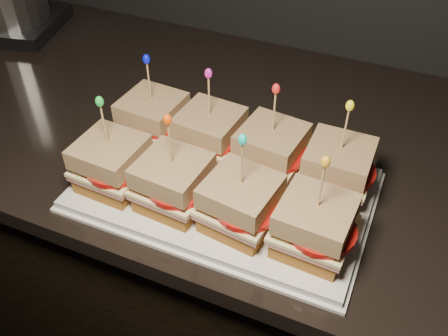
% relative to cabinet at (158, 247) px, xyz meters
% --- Properties ---
extents(cabinet, '(2.49, 0.66, 0.86)m').
position_rel_cabinet_xyz_m(cabinet, '(0.00, 0.00, 0.00)').
color(cabinet, black).
rests_on(cabinet, ground).
extents(granite_slab, '(2.53, 0.70, 0.03)m').
position_rel_cabinet_xyz_m(granite_slab, '(0.00, 0.00, 0.44)').
color(granite_slab, black).
rests_on(granite_slab, cabinet).
extents(platter, '(0.45, 0.28, 0.02)m').
position_rel_cabinet_xyz_m(platter, '(0.27, -0.18, 0.47)').
color(platter, white).
rests_on(platter, granite_slab).
extents(platter_rim, '(0.46, 0.29, 0.01)m').
position_rel_cabinet_xyz_m(platter_rim, '(0.27, -0.18, 0.46)').
color(platter_rim, white).
rests_on(platter_rim, granite_slab).
extents(sandwich_0_bread_bot, '(0.10, 0.10, 0.03)m').
position_rel_cabinet_xyz_m(sandwich_0_bread_bot, '(0.10, -0.11, 0.49)').
color(sandwich_0_bread_bot, brown).
rests_on(sandwich_0_bread_bot, platter).
extents(sandwich_0_ham, '(0.11, 0.11, 0.01)m').
position_rel_cabinet_xyz_m(sandwich_0_ham, '(0.10, -0.11, 0.51)').
color(sandwich_0_ham, '#B76164').
rests_on(sandwich_0_ham, sandwich_0_bread_bot).
extents(sandwich_0_cheese, '(0.11, 0.11, 0.01)m').
position_rel_cabinet_xyz_m(sandwich_0_cheese, '(0.10, -0.11, 0.52)').
color(sandwich_0_cheese, '#F5EAA0').
rests_on(sandwich_0_cheese, sandwich_0_ham).
extents(sandwich_0_tomato, '(0.09, 0.09, 0.01)m').
position_rel_cabinet_xyz_m(sandwich_0_tomato, '(0.12, -0.12, 0.52)').
color(sandwich_0_tomato, red).
rests_on(sandwich_0_tomato, sandwich_0_cheese).
extents(sandwich_0_bread_top, '(0.10, 0.10, 0.03)m').
position_rel_cabinet_xyz_m(sandwich_0_bread_top, '(0.10, -0.11, 0.54)').
color(sandwich_0_bread_top, brown).
rests_on(sandwich_0_bread_top, sandwich_0_tomato).
extents(sandwich_0_pick, '(0.00, 0.00, 0.09)m').
position_rel_cabinet_xyz_m(sandwich_0_pick, '(0.10, -0.11, 0.59)').
color(sandwich_0_pick, tan).
rests_on(sandwich_0_pick, sandwich_0_bread_top).
extents(sandwich_0_frill, '(0.01, 0.01, 0.02)m').
position_rel_cabinet_xyz_m(sandwich_0_frill, '(0.10, -0.11, 0.64)').
color(sandwich_0_frill, '#080FDF').
rests_on(sandwich_0_frill, sandwich_0_pick).
extents(sandwich_1_bread_bot, '(0.10, 0.10, 0.03)m').
position_rel_cabinet_xyz_m(sandwich_1_bread_bot, '(0.21, -0.11, 0.49)').
color(sandwich_1_bread_bot, brown).
rests_on(sandwich_1_bread_bot, platter).
extents(sandwich_1_ham, '(0.11, 0.11, 0.01)m').
position_rel_cabinet_xyz_m(sandwich_1_ham, '(0.21, -0.11, 0.51)').
color(sandwich_1_ham, '#B76164').
rests_on(sandwich_1_ham, sandwich_1_bread_bot).
extents(sandwich_1_cheese, '(0.11, 0.11, 0.01)m').
position_rel_cabinet_xyz_m(sandwich_1_cheese, '(0.21, -0.11, 0.52)').
color(sandwich_1_cheese, '#F5EAA0').
rests_on(sandwich_1_cheese, sandwich_1_ham).
extents(sandwich_1_tomato, '(0.09, 0.09, 0.01)m').
position_rel_cabinet_xyz_m(sandwich_1_tomato, '(0.22, -0.12, 0.52)').
color(sandwich_1_tomato, red).
rests_on(sandwich_1_tomato, sandwich_1_cheese).
extents(sandwich_1_bread_top, '(0.10, 0.10, 0.03)m').
position_rel_cabinet_xyz_m(sandwich_1_bread_top, '(0.21, -0.11, 0.54)').
color(sandwich_1_bread_top, brown).
rests_on(sandwich_1_bread_top, sandwich_1_tomato).
extents(sandwich_1_pick, '(0.00, 0.00, 0.09)m').
position_rel_cabinet_xyz_m(sandwich_1_pick, '(0.21, -0.11, 0.59)').
color(sandwich_1_pick, tan).
rests_on(sandwich_1_pick, sandwich_1_bread_top).
extents(sandwich_1_frill, '(0.01, 0.01, 0.02)m').
position_rel_cabinet_xyz_m(sandwich_1_frill, '(0.21, -0.11, 0.64)').
color(sandwich_1_frill, '#C920A0').
rests_on(sandwich_1_frill, sandwich_1_pick).
extents(sandwich_2_bread_bot, '(0.10, 0.10, 0.03)m').
position_rel_cabinet_xyz_m(sandwich_2_bread_bot, '(0.32, -0.11, 0.49)').
color(sandwich_2_bread_bot, brown).
rests_on(sandwich_2_bread_bot, platter).
extents(sandwich_2_ham, '(0.11, 0.11, 0.01)m').
position_rel_cabinet_xyz_m(sandwich_2_ham, '(0.32, -0.11, 0.51)').
color(sandwich_2_ham, '#B76164').
rests_on(sandwich_2_ham, sandwich_2_bread_bot).
extents(sandwich_2_cheese, '(0.12, 0.11, 0.01)m').
position_rel_cabinet_xyz_m(sandwich_2_cheese, '(0.32, -0.11, 0.52)').
color(sandwich_2_cheese, '#F5EAA0').
rests_on(sandwich_2_cheese, sandwich_2_ham).
extents(sandwich_2_tomato, '(0.09, 0.09, 0.01)m').
position_rel_cabinet_xyz_m(sandwich_2_tomato, '(0.33, -0.12, 0.52)').
color(sandwich_2_tomato, red).
rests_on(sandwich_2_tomato, sandwich_2_cheese).
extents(sandwich_2_bread_top, '(0.11, 0.11, 0.03)m').
position_rel_cabinet_xyz_m(sandwich_2_bread_top, '(0.32, -0.11, 0.54)').
color(sandwich_2_bread_top, brown).
rests_on(sandwich_2_bread_top, sandwich_2_tomato).
extents(sandwich_2_pick, '(0.00, 0.00, 0.09)m').
position_rel_cabinet_xyz_m(sandwich_2_pick, '(0.32, -0.11, 0.59)').
color(sandwich_2_pick, tan).
rests_on(sandwich_2_pick, sandwich_2_bread_top).
extents(sandwich_2_frill, '(0.01, 0.01, 0.02)m').
position_rel_cabinet_xyz_m(sandwich_2_frill, '(0.32, -0.11, 0.64)').
color(sandwich_2_frill, red).
rests_on(sandwich_2_frill, sandwich_2_pick).
extents(sandwich_3_bread_bot, '(0.09, 0.09, 0.03)m').
position_rel_cabinet_xyz_m(sandwich_3_bread_bot, '(0.43, -0.11, 0.49)').
color(sandwich_3_bread_bot, brown).
rests_on(sandwich_3_bread_bot, platter).
extents(sandwich_3_ham, '(0.10, 0.10, 0.01)m').
position_rel_cabinet_xyz_m(sandwich_3_ham, '(0.43, -0.11, 0.51)').
color(sandwich_3_ham, '#B76164').
rests_on(sandwich_3_ham, sandwich_3_bread_bot).
extents(sandwich_3_cheese, '(0.10, 0.10, 0.01)m').
position_rel_cabinet_xyz_m(sandwich_3_cheese, '(0.43, -0.11, 0.52)').
color(sandwich_3_cheese, '#F5EAA0').
rests_on(sandwich_3_cheese, sandwich_3_ham).
extents(sandwich_3_tomato, '(0.09, 0.09, 0.01)m').
position_rel_cabinet_xyz_m(sandwich_3_tomato, '(0.44, -0.12, 0.52)').
color(sandwich_3_tomato, red).
rests_on(sandwich_3_tomato, sandwich_3_cheese).
extents(sandwich_3_bread_top, '(0.10, 0.10, 0.03)m').
position_rel_cabinet_xyz_m(sandwich_3_bread_top, '(0.43, -0.11, 0.54)').
color(sandwich_3_bread_top, brown).
rests_on(sandwich_3_bread_top, sandwich_3_tomato).
extents(sandwich_3_pick, '(0.00, 0.00, 0.09)m').
position_rel_cabinet_xyz_m(sandwich_3_pick, '(0.43, -0.11, 0.59)').
color(sandwich_3_pick, tan).
rests_on(sandwich_3_pick, sandwich_3_bread_top).
extents(sandwich_3_frill, '(0.01, 0.01, 0.02)m').
position_rel_cabinet_xyz_m(sandwich_3_frill, '(0.43, -0.11, 0.64)').
color(sandwich_3_frill, '#FCF319').
rests_on(sandwich_3_frill, sandwich_3_pick).
extents(sandwich_4_bread_bot, '(0.10, 0.10, 0.03)m').
position_rel_cabinet_xyz_m(sandwich_4_bread_bot, '(0.10, -0.24, 0.49)').
color(sandwich_4_bread_bot, brown).
rests_on(sandwich_4_bread_bot, platter).
extents(sandwich_4_ham, '(0.11, 0.10, 0.01)m').
position_rel_cabinet_xyz_m(sandwich_4_ham, '(0.10, -0.24, 0.51)').
color(sandwich_4_ham, '#B76164').
rests_on(sandwich_4_ham, sandwich_4_bread_bot).
extents(sandwich_4_cheese, '(0.11, 0.11, 0.01)m').
position_rel_cabinet_xyz_m(sandwich_4_cheese, '(0.10, -0.24, 0.52)').
color(sandwich_4_cheese, '#F5EAA0').
rests_on(sandwich_4_cheese, sandwich_4_ham).
extents(sandwich_4_tomato, '(0.09, 0.09, 0.01)m').
position_rel_cabinet_xyz_m(sandwich_4_tomato, '(0.12, -0.25, 0.52)').
color(sandwich_4_tomato, red).
rests_on(sandwich_4_tomato, sandwich_4_cheese).
extents(sandwich_4_bread_top, '(0.10, 0.10, 0.03)m').
position_rel_cabinet_xyz_m(sandwich_4_bread_top, '(0.10, -0.24, 0.54)').
color(sandwich_4_bread_top, brown).
rests_on(sandwich_4_bread_top, sandwich_4_tomato).
extents(sandwich_4_pick, '(0.00, 0.00, 0.09)m').
position_rel_cabinet_xyz_m(sandwich_4_pick, '(0.10, -0.24, 0.59)').
color(sandwich_4_pick, tan).
rests_on(sandwich_4_pick, sandwich_4_bread_top).
extents(sandwich_4_frill, '(0.01, 0.01, 0.02)m').
position_rel_cabinet_xyz_m(sandwich_4_frill, '(0.10, -0.24, 0.64)').
color(sandwich_4_frill, green).
rests_on(sandwich_4_frill, sandwich_4_pick).
extents(sandwich_5_bread_bot, '(0.10, 0.10, 0.03)m').
position_rel_cabinet_xyz_m(sandwich_5_bread_bot, '(0.21, -0.24, 0.49)').
color(sandwich_5_bread_bot, brown).
rests_on(sandwich_5_bread_bot, platter).
extents(sandwich_5_ham, '(0.11, 0.11, 0.01)m').
position_rel_cabinet_xyz_m(sandwich_5_ham, '(0.21, -0.24, 0.51)').
color(sandwich_5_ham, '#B76164').
rests_on(sandwich_5_ham, sandwich_5_bread_bot).
extents(sandwich_5_cheese, '(0.11, 0.11, 0.01)m').
position_rel_cabinet_xyz_m(sandwich_5_cheese, '(0.21, -0.24, 0.52)').
color(sandwich_5_cheese, '#F5EAA0').
rests_on(sandwich_5_cheese, sandwich_5_ham).
extents(sandwich_5_tomato, '(0.09, 0.09, 0.01)m').
position_rel_cabinet_xyz_m(sandwich_5_tomato, '(0.22, -0.25, 0.52)').
color(sandwich_5_tomato, red).
rests_on(sandwich_5_tomato, sandwich_5_cheese).
extents(sandwich_5_bread_top, '(0.10, 0.10, 0.03)m').
position_rel_cabinet_xyz_m(sandwich_5_bread_top, '(0.21, -0.24, 0.54)').
color(sandwich_5_bread_top, brown).
rests_on(sandwich_5_bread_top, sandwich_5_tomato).
extents(sandwich_5_pick, '(0.00, 0.00, 0.09)m').
position_rel_cabinet_xyz_m(sandwich_5_pick, '(0.21, -0.24, 0.59)').
color(sandwich_5_pick, tan).
rests_on(sandwich_5_pick, sandwich_5_bread_top).
extents(sandwich_5_frill, '(0.01, 0.01, 0.02)m').
position_rel_cabinet_xyz_m(sandwich_5_frill, '(0.21, -0.24, 0.64)').
color(sandwich_5_frill, '#F44D08').
rests_on(sandwich_5_frill, sandwich_5_pick).
extents(sandwich_6_bread_bot, '(0.10, 0.10, 0.03)m').
position_rel_cabinet_xyz_m(sandwich_6_bread_bot, '(0.32, -0.24, 0.49)').
color(sandwich_6_bread_bot, brown).
rests_on(sandwich_6_bread_bot, platter).
extents(sandwich_6_ham, '(0.11, 0.11, 0.01)m').
position_rel_cabinet_xyz_m(sandwich_6_ham, '(0.32, -0.24, 0.51)').
color(sandwich_6_ham, '#B76164').
rests_on(sandwich_6_ham, sandwich_6_bread_bot).
extents(sandwich_6_cheese, '(0.12, 0.11, 0.01)m').
position_rel_cabinet_xyz_m(sandwich_6_cheese, '(0.32, -0.24, 0.52)').
color(sandwich_6_cheese, '#F5EAA0').
rests_on(sandwich_6_cheese, sandwich_6_ham).
extents(sandwich_6_tomato, '(0.09, 0.09, 0.01)m').
position_rel_cabinet_xyz_m(sandwich_6_tomato, '(0.33, -0.25, 0.52)').
color(sandwich_6_tomato, red).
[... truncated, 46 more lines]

